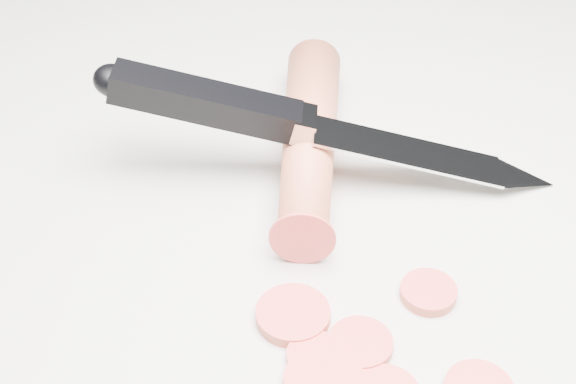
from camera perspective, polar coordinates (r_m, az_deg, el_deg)
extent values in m
plane|color=beige|center=(0.46, 6.46, -6.43)|extent=(2.40, 2.40, 0.00)
cylinder|color=#DA5A39|center=(0.53, 1.51, 3.83)|extent=(0.07, 0.19, 0.03)
cylinder|color=#EA3D39|center=(0.42, 1.97, -11.62)|extent=(0.03, 0.03, 0.01)
cylinder|color=#EA3D39|center=(0.43, 5.17, -10.74)|extent=(0.03, 0.03, 0.01)
cylinder|color=#EA3D39|center=(0.46, 9.95, -7.03)|extent=(0.03, 0.03, 0.01)
cylinder|color=#EA3D39|center=(0.44, 0.36, -8.72)|extent=(0.04, 0.04, 0.01)
cylinder|color=#EA3D39|center=(0.42, 2.57, -13.30)|extent=(0.04, 0.04, 0.01)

